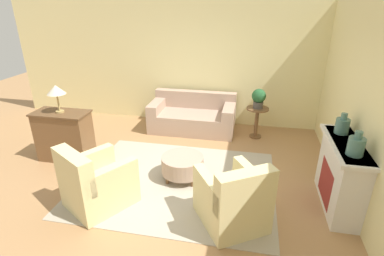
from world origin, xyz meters
TOP-DOWN VIEW (x-y plane):
  - ground_plane at (0.00, 0.00)m, footprint 16.00×16.00m
  - wall_back at (0.00, 2.77)m, footprint 9.41×0.12m
  - wall_right at (2.66, 0.00)m, footprint 0.12×9.20m
  - rug at (0.00, 0.00)m, footprint 3.15×2.54m
  - couch at (-0.16, 2.19)m, footprint 1.88×0.93m
  - armchair_left at (-0.97, -0.81)m, footprint 1.09×1.13m
  - armchair_right at (0.97, -0.81)m, footprint 1.09×1.13m
  - ottoman_table at (0.08, 0.12)m, footprint 0.69×0.69m
  - side_table at (1.26, 2.04)m, footprint 0.47×0.47m
  - fireplace at (2.42, -0.12)m, footprint 0.44×1.30m
  - dresser at (-2.21, 0.37)m, footprint 0.99×0.49m
  - vase_mantel_near at (2.40, 0.21)m, footprint 0.19×0.19m
  - vase_mantel_far at (2.40, -0.45)m, footprint 0.20×0.20m
  - potted_plant_on_side_table at (1.26, 2.04)m, footprint 0.29×0.29m
  - table_lamp at (-2.21, 0.37)m, footprint 0.32×0.32m

SIDE VIEW (x-z plane):
  - ground_plane at x=0.00m, z-range 0.00..0.00m
  - rug at x=0.00m, z-range 0.00..0.01m
  - ottoman_table at x=0.08m, z-range 0.07..0.47m
  - couch at x=-0.16m, z-range -0.11..0.71m
  - armchair_left at x=-0.97m, z-range -0.11..0.84m
  - armchair_right at x=0.97m, z-range -0.11..0.84m
  - side_table at x=1.26m, z-range 0.11..0.78m
  - dresser at x=-2.21m, z-range 0.02..0.94m
  - fireplace at x=2.42m, z-range 0.03..1.03m
  - potted_plant_on_side_table at x=1.26m, z-range 0.69..1.10m
  - vase_mantel_near at x=2.40m, z-range 0.98..1.28m
  - vase_mantel_far at x=2.40m, z-range 0.97..1.29m
  - table_lamp at x=-2.21m, z-range 1.08..1.57m
  - wall_back at x=0.00m, z-range 0.00..2.80m
  - wall_right at x=2.66m, z-range 0.00..2.80m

